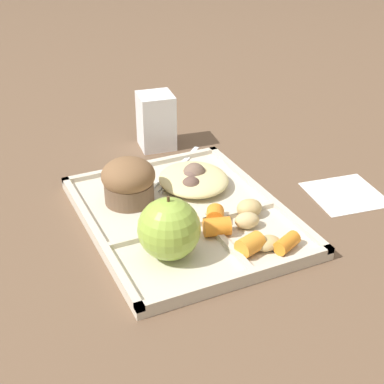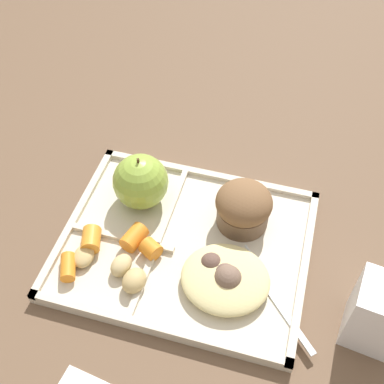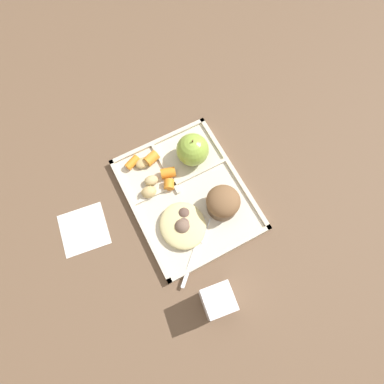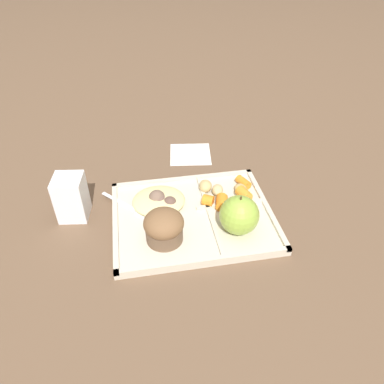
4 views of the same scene
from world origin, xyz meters
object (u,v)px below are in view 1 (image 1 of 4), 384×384
green_apple (169,229)px  milk_carton (156,121)px  bran_muffin (129,181)px  plastic_fork (175,172)px  lunch_tray (185,217)px

green_apple → milk_carton: milk_carton is taller
bran_muffin → plastic_fork: bran_muffin is taller
green_apple → bran_muffin: size_ratio=1.10×
bran_muffin → milk_carton: size_ratio=0.80×
lunch_tray → plastic_fork: lunch_tray is taller
lunch_tray → plastic_fork: bearing=-17.6°
bran_muffin → milk_carton: milk_carton is taller
lunch_tray → bran_muffin: bearing=40.4°
lunch_tray → green_apple: green_apple is taller
lunch_tray → bran_muffin: size_ratio=4.27×
plastic_fork → milk_carton: size_ratio=1.35×
lunch_tray → bran_muffin: bran_muffin is taller
milk_carton → bran_muffin: bearing=155.1°
bran_muffin → milk_carton: bearing=-32.8°
lunch_tray → green_apple: size_ratio=3.90×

